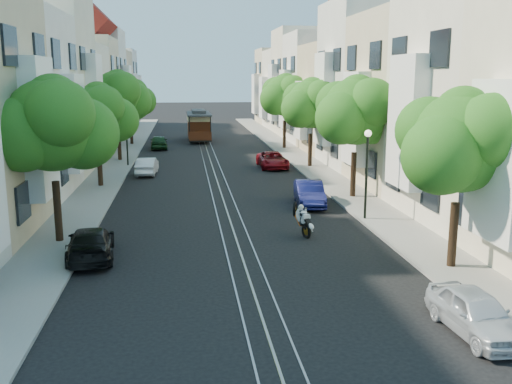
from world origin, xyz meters
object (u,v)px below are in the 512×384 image
object	(u,v)px
lamp_east	(367,161)
parked_car_e_mid	(309,193)
tree_w_d	(131,98)
parked_car_e_far	(272,160)
tree_w_c	(118,97)
sportbike_rider	(302,218)
tree_e_a	(462,145)
lamp_west	(126,129)
parked_car_w_near	(91,243)
tree_e_b	(357,113)
tree_w_a	(53,127)
parked_car_w_far	(159,142)
parked_car_w_mid	(147,166)
parked_car_e_near	(476,313)
tree_e_c	(312,105)
cable_car	(199,124)
tree_w_b	(98,115)
tree_e_d	(285,96)

from	to	relation	value
lamp_east	parked_car_e_mid	world-z (taller)	lamp_east
tree_w_d	parked_car_e_far	xyz separation A→B (m)	(11.54, -15.84, -4.01)
tree_w_c	sportbike_rider	distance (m)	25.48
tree_e_a	lamp_west	xyz separation A→B (m)	(-13.56, 25.02, -1.55)
parked_car_w_near	tree_e_b	bearing A→B (deg)	-150.28
tree_w_a	lamp_west	size ratio (longest dim) A/B	1.61
sportbike_rider	parked_car_e_mid	bearing A→B (deg)	57.41
parked_car_w_far	tree_e_a	bearing A→B (deg)	105.51
tree_w_c	parked_car_w_near	xyz separation A→B (m)	(1.54, -25.19, -4.48)
lamp_east	parked_car_e_far	bearing A→B (deg)	96.72
tree_e_a	parked_car_w_mid	distance (m)	24.71
parked_car_e_near	parked_car_w_near	world-z (taller)	parked_car_w_near
tree_e_c	lamp_east	size ratio (longest dim) A/B	1.57
parked_car_w_near	parked_car_w_mid	world-z (taller)	parked_car_w_mid
cable_car	parked_car_w_mid	xyz separation A→B (m)	(-4.15, -20.72, -1.15)
tree_w_d	lamp_west	distance (m)	14.11
lamp_east	parked_car_w_far	bearing A→B (deg)	110.66
tree_e_c	parked_car_e_near	xyz separation A→B (m)	(-1.82, -27.98, -4.01)
tree_w_c	parked_car_w_near	world-z (taller)	tree_w_c
parked_car_w_mid	tree_w_b	bearing A→B (deg)	63.10
parked_car_w_far	sportbike_rider	bearing A→B (deg)	100.67
parked_car_e_far	parked_car_w_mid	world-z (taller)	parked_car_w_mid
tree_e_c	tree_w_c	xyz separation A→B (m)	(-14.40, 5.00, 0.47)
tree_w_d	cable_car	bearing A→B (deg)	24.51
sportbike_rider	parked_car_e_far	bearing A→B (deg)	68.12
tree_e_b	lamp_west	size ratio (longest dim) A/B	1.61
tree_w_b	parked_car_w_mid	xyz separation A→B (m)	(2.49, 4.31, -3.80)
tree_w_b	tree_w_d	bearing A→B (deg)	90.00
tree_e_d	parked_car_e_far	size ratio (longest dim) A/B	1.60
tree_w_a	tree_w_b	xyz separation A→B (m)	(-0.00, 12.00, -0.34)
cable_car	parked_car_w_far	world-z (taller)	cable_car
tree_e_a	parked_car_w_mid	bearing A→B (deg)	119.20
tree_e_c	lamp_west	distance (m)	13.82
parked_car_e_far	parked_car_w_mid	distance (m)	9.24
tree_e_b	parked_car_w_far	bearing A→B (deg)	116.49
tree_e_b	parked_car_w_mid	world-z (taller)	tree_e_b
tree_w_c	tree_e_b	bearing A→B (deg)	-48.01
parked_car_e_near	parked_car_w_far	distance (m)	41.56
tree_w_c	parked_car_w_far	world-z (taller)	tree_w_c
lamp_east	parked_car_w_near	world-z (taller)	lamp_east
tree_w_a	parked_car_e_near	world-z (taller)	tree_w_a
tree_e_d	cable_car	size ratio (longest dim) A/B	0.89
tree_e_b	tree_w_c	distance (m)	21.53
tree_w_d	parked_car_w_far	size ratio (longest dim) A/B	1.69
tree_e_b	tree_w_b	bearing A→B (deg)	160.85
tree_e_a	cable_car	xyz separation A→B (m)	(-7.76, 42.03, -2.66)
cable_car	parked_car_e_mid	xyz separation A→B (m)	(4.90, -31.50, -1.09)
tree_e_d	parked_car_e_mid	distance (m)	24.02
parked_car_w_near	sportbike_rider	bearing A→B (deg)	-171.54
cable_car	parked_car_e_far	distance (m)	19.53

